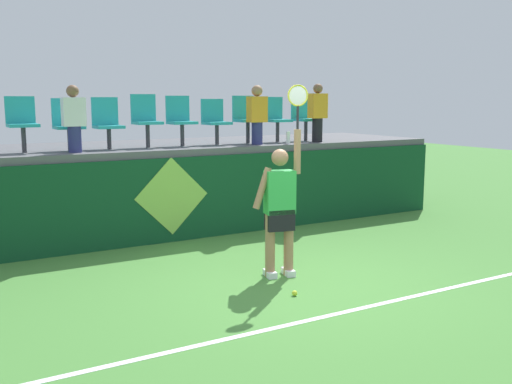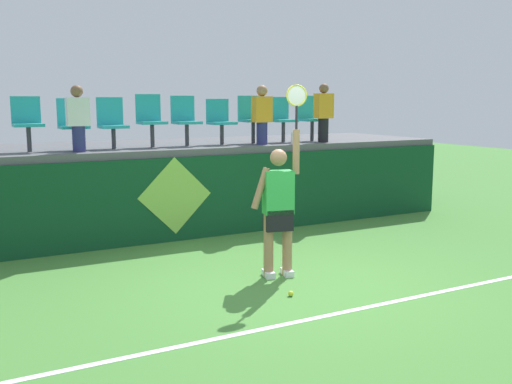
{
  "view_description": "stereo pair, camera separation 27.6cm",
  "coord_description": "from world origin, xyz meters",
  "px_view_note": "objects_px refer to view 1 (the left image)",
  "views": [
    {
      "loc": [
        -4.09,
        -5.95,
        2.31
      ],
      "look_at": [
        -0.01,
        1.04,
        1.04
      ],
      "focal_mm": 41.2,
      "sensor_mm": 36.0,
      "label": 1
    },
    {
      "loc": [
        -3.85,
        -6.09,
        2.31
      ],
      "look_at": [
        -0.01,
        1.04,
        1.04
      ],
      "focal_mm": 41.2,
      "sensor_mm": 36.0,
      "label": 2
    }
  ],
  "objects_px": {
    "stadium_chair_7": "(276,117)",
    "stadium_chair_8": "(304,116)",
    "stadium_chair_5": "(215,119)",
    "water_bottle": "(288,138)",
    "spectator_2": "(74,118)",
    "stadium_chair_1": "(68,122)",
    "spectator_1": "(257,114)",
    "stadium_chair_4": "(180,118)",
    "spectator_0": "(318,112)",
    "stadium_chair_6": "(246,116)",
    "stadium_chair_2": "(107,121)",
    "stadium_chair_0": "(22,121)",
    "tennis_ball": "(295,293)",
    "tennis_player": "(280,206)",
    "stadium_chair_3": "(146,118)"
  },
  "relations": [
    {
      "from": "stadium_chair_4",
      "to": "spectator_1",
      "type": "bearing_deg",
      "value": -17.54
    },
    {
      "from": "tennis_ball",
      "to": "spectator_2",
      "type": "relative_size",
      "value": 0.06
    },
    {
      "from": "spectator_2",
      "to": "spectator_0",
      "type": "bearing_deg",
      "value": -0.51
    },
    {
      "from": "stadium_chair_3",
      "to": "spectator_1",
      "type": "height_order",
      "value": "spectator_1"
    },
    {
      "from": "water_bottle",
      "to": "stadium_chair_2",
      "type": "relative_size",
      "value": 0.28
    },
    {
      "from": "stadium_chair_6",
      "to": "spectator_2",
      "type": "bearing_deg",
      "value": -172.64
    },
    {
      "from": "spectator_0",
      "to": "spectator_1",
      "type": "height_order",
      "value": "spectator_0"
    },
    {
      "from": "tennis_ball",
      "to": "stadium_chair_6",
      "type": "height_order",
      "value": "stadium_chair_6"
    },
    {
      "from": "stadium_chair_5",
      "to": "stadium_chair_6",
      "type": "distance_m",
      "value": 0.65
    },
    {
      "from": "tennis_player",
      "to": "stadium_chair_7",
      "type": "relative_size",
      "value": 2.91
    },
    {
      "from": "stadium_chair_2",
      "to": "stadium_chair_4",
      "type": "bearing_deg",
      "value": -0.11
    },
    {
      "from": "water_bottle",
      "to": "spectator_2",
      "type": "xyz_separation_m",
      "value": [
        -3.8,
        0.22,
        0.42
      ]
    },
    {
      "from": "stadium_chair_0",
      "to": "stadium_chair_4",
      "type": "height_order",
      "value": "stadium_chair_4"
    },
    {
      "from": "stadium_chair_7",
      "to": "stadium_chair_8",
      "type": "bearing_deg",
      "value": 0.19
    },
    {
      "from": "spectator_1",
      "to": "spectator_2",
      "type": "height_order",
      "value": "spectator_1"
    },
    {
      "from": "stadium_chair_2",
      "to": "stadium_chair_5",
      "type": "bearing_deg",
      "value": -0.16
    },
    {
      "from": "spectator_1",
      "to": "stadium_chair_4",
      "type": "bearing_deg",
      "value": 162.46
    },
    {
      "from": "stadium_chair_5",
      "to": "spectator_2",
      "type": "relative_size",
      "value": 0.8
    },
    {
      "from": "stadium_chair_1",
      "to": "stadium_chair_7",
      "type": "bearing_deg",
      "value": -0.03
    },
    {
      "from": "stadium_chair_4",
      "to": "spectator_2",
      "type": "height_order",
      "value": "spectator_2"
    },
    {
      "from": "stadium_chair_4",
      "to": "stadium_chair_6",
      "type": "relative_size",
      "value": 0.99
    },
    {
      "from": "stadium_chair_1",
      "to": "stadium_chair_8",
      "type": "distance_m",
      "value": 4.59
    },
    {
      "from": "tennis_player",
      "to": "stadium_chair_6",
      "type": "distance_m",
      "value": 3.73
    },
    {
      "from": "stadium_chair_4",
      "to": "stadium_chair_8",
      "type": "xyz_separation_m",
      "value": [
        2.64,
        0.0,
        0.01
      ]
    },
    {
      "from": "stadium_chair_4",
      "to": "spectator_0",
      "type": "bearing_deg",
      "value": -9.95
    },
    {
      "from": "stadium_chair_6",
      "to": "spectator_2",
      "type": "distance_m",
      "value": 3.29
    },
    {
      "from": "stadium_chair_0",
      "to": "stadium_chair_2",
      "type": "bearing_deg",
      "value": 0.24
    },
    {
      "from": "stadium_chair_0",
      "to": "stadium_chair_4",
      "type": "bearing_deg",
      "value": 0.07
    },
    {
      "from": "stadium_chair_8",
      "to": "tennis_ball",
      "type": "bearing_deg",
      "value": -125.77
    },
    {
      "from": "stadium_chair_3",
      "to": "stadium_chair_4",
      "type": "height_order",
      "value": "stadium_chair_3"
    },
    {
      "from": "water_bottle",
      "to": "stadium_chair_7",
      "type": "height_order",
      "value": "stadium_chair_7"
    },
    {
      "from": "spectator_2",
      "to": "stadium_chair_1",
      "type": "bearing_deg",
      "value": 90.0
    },
    {
      "from": "water_bottle",
      "to": "stadium_chair_2",
      "type": "distance_m",
      "value": 3.24
    },
    {
      "from": "stadium_chair_5",
      "to": "water_bottle",
      "type": "bearing_deg",
      "value": -28.63
    },
    {
      "from": "stadium_chair_2",
      "to": "stadium_chair_6",
      "type": "height_order",
      "value": "stadium_chair_6"
    },
    {
      "from": "stadium_chair_7",
      "to": "stadium_chair_4",
      "type": "bearing_deg",
      "value": 179.94
    },
    {
      "from": "tennis_ball",
      "to": "stadium_chair_6",
      "type": "distance_m",
      "value": 4.83
    },
    {
      "from": "tennis_ball",
      "to": "stadium_chair_0",
      "type": "bearing_deg",
      "value": 119.61
    },
    {
      "from": "stadium_chair_1",
      "to": "spectator_1",
      "type": "xyz_separation_m",
      "value": [
        3.27,
        -0.42,
        0.1
      ]
    },
    {
      "from": "spectator_0",
      "to": "stadium_chair_6",
      "type": "bearing_deg",
      "value": 160.69
    },
    {
      "from": "stadium_chair_1",
      "to": "stadium_chair_5",
      "type": "distance_m",
      "value": 2.62
    },
    {
      "from": "stadium_chair_1",
      "to": "stadium_chair_7",
      "type": "relative_size",
      "value": 0.97
    },
    {
      "from": "tennis_player",
      "to": "spectator_0",
      "type": "relative_size",
      "value": 2.26
    },
    {
      "from": "stadium_chair_2",
      "to": "stadium_chair_6",
      "type": "bearing_deg",
      "value": -0.08
    },
    {
      "from": "stadium_chair_2",
      "to": "spectator_1",
      "type": "height_order",
      "value": "spectator_1"
    },
    {
      "from": "stadium_chair_1",
      "to": "stadium_chair_4",
      "type": "relative_size",
      "value": 0.95
    },
    {
      "from": "stadium_chair_5",
      "to": "stadium_chair_7",
      "type": "height_order",
      "value": "stadium_chair_7"
    },
    {
      "from": "tennis_ball",
      "to": "stadium_chair_0",
      "type": "height_order",
      "value": "stadium_chair_0"
    },
    {
      "from": "stadium_chair_6",
      "to": "spectator_1",
      "type": "relative_size",
      "value": 0.83
    },
    {
      "from": "spectator_2",
      "to": "stadium_chair_5",
      "type": "bearing_deg",
      "value": 9.1
    }
  ]
}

